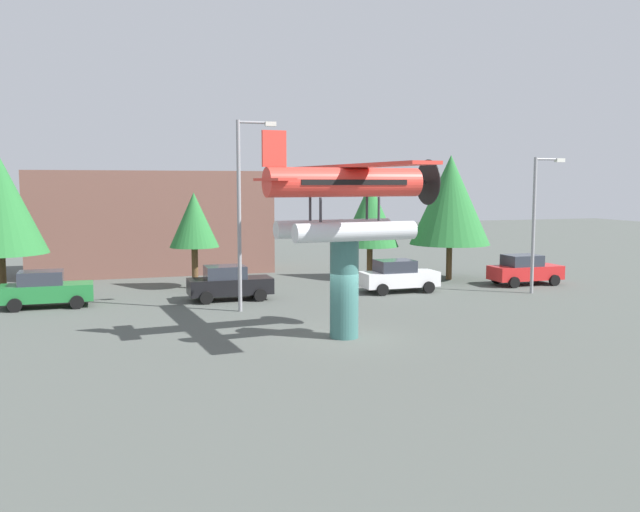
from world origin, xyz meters
The scene contains 13 objects.
ground_plane centered at (0.00, 0.00, 0.00)m, with size 140.00×140.00×0.00m, color #4C514C.
display_pedestal centered at (0.00, 0.00, 1.90)m, with size 1.10×1.10×3.80m, color #386B66.
floatplane_monument centered at (0.13, 0.01, 5.47)m, with size 6.99×10.46×4.00m.
car_near_green centered at (-11.36, 10.42, 0.88)m, with size 4.20×2.02×1.76m.
car_mid_black centered at (-2.66, 9.76, 0.88)m, with size 4.20×2.02×1.76m.
car_far_white centered at (6.56, 9.46, 0.88)m, with size 4.20×2.02×1.76m.
car_distant_red centered at (14.70, 9.63, 0.88)m, with size 4.20×2.02×1.76m.
streetlight_primary centered at (-2.55, 6.57, 5.03)m, with size 1.84×0.28×8.75m.
streetlight_secondary centered at (13.46, 6.86, 4.26)m, with size 1.84×0.28×7.27m.
storefront_building centered at (-5.49, 22.00, 3.34)m, with size 15.37×5.12×6.68m, color brown.
tree_east centered at (-3.75, 14.23, 3.83)m, with size 2.76×2.76×5.40m.
tree_center_back centered at (7.09, 14.84, 3.97)m, with size 3.55×3.55×5.96m.
tree_far_east centered at (11.59, 12.97, 4.88)m, with size 4.88×4.88×7.60m.
Camera 1 is at (-8.93, -24.46, 5.95)m, focal length 38.63 mm.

